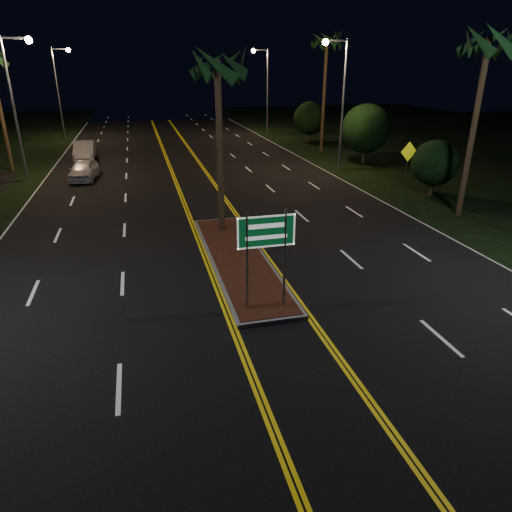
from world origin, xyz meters
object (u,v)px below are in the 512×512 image
object	(u,v)px
median_island	(238,259)
streetlight_left_far	(60,83)
highway_sign	(266,241)
streetlight_right_mid	(339,91)
shrub_near	(435,163)
streetlight_right_far	(264,82)
palm_right_near	(489,44)
car_near	(83,168)
shrub_mid	(366,129)
palm_median	(217,66)
palm_right_far	(327,42)
shrub_far	(309,118)
car_far	(84,149)
warning_sign	(408,158)
streetlight_left_mid	(17,93)

from	to	relation	value
median_island	streetlight_left_far	xyz separation A→B (m)	(-10.61, 37.00, 5.57)
highway_sign	streetlight_right_mid	bearing A→B (deg)	61.07
shrub_near	streetlight_right_far	bearing A→B (deg)	95.89
palm_right_near	car_near	size ratio (longest dim) A/B	1.98
shrub_mid	palm_median	bearing A→B (deg)	-136.04
median_island	streetlight_right_mid	distance (m)	19.20
streetlight_right_mid	car_near	world-z (taller)	streetlight_right_mid
highway_sign	palm_right_far	xyz separation A→B (m)	(12.80, 27.20, 6.74)
highway_sign	streetlight_left_far	world-z (taller)	streetlight_left_far
streetlight_right_mid	shrub_far	distance (m)	14.74
car_near	shrub_far	bearing A→B (deg)	36.52
streetlight_left_far	car_far	distance (m)	13.82
median_island	shrub_mid	xyz separation A→B (m)	(14.00, 17.00, 2.64)
streetlight_right_mid	warning_sign	size ratio (longest dim) A/B	3.10
median_island	warning_sign	xyz separation A→B (m)	(13.00, 9.10, 1.84)
palm_right_far	shrub_near	size ratio (longest dim) A/B	3.12
streetlight_right_far	car_near	distance (m)	26.16
warning_sign	palm_right_far	bearing A→B (deg)	82.12
shrub_far	highway_sign	bearing A→B (deg)	-112.57
shrub_far	palm_right_far	bearing A→B (deg)	-99.46
median_island	palm_median	distance (m)	8.00
streetlight_right_mid	palm_median	world-z (taller)	streetlight_right_mid
median_island	palm_right_near	size ratio (longest dim) A/B	1.10
shrub_mid	streetlight_left_far	bearing A→B (deg)	140.90
median_island	shrub_far	xyz separation A→B (m)	(13.80, 29.00, 2.25)
palm_median	warning_sign	bearing A→B (deg)	23.31
highway_sign	car_near	bearing A→B (deg)	109.33
median_island	car_far	size ratio (longest dim) A/B	1.97
palm_right_far	streetlight_left_mid	bearing A→B (deg)	-165.63
streetlight_left_mid	palm_right_near	xyz separation A→B (m)	(23.11, -14.00, 2.56)
streetlight_left_far	warning_sign	world-z (taller)	streetlight_left_far
highway_sign	palm_median	xyz separation A→B (m)	(0.00, 7.70, 4.87)
median_island	highway_sign	distance (m)	4.80
highway_sign	streetlight_right_mid	world-z (taller)	streetlight_right_mid
shrub_near	car_far	size ratio (longest dim) A/B	0.63
streetlight_left_mid	palm_right_far	distance (m)	24.42
palm_right_near	car_far	xyz separation A→B (m)	(-20.36, 21.33, -7.35)
palm_right_far	shrub_mid	distance (m)	8.87
palm_median	car_near	distance (m)	16.29
streetlight_right_far	palm_median	world-z (taller)	streetlight_right_far
highway_sign	palm_right_near	size ratio (longest dim) A/B	0.34
streetlight_left_mid	shrub_near	distance (m)	26.37
palm_median	car_far	size ratio (longest dim) A/B	1.60
car_near	streetlight_left_far	bearing A→B (deg)	105.20
streetlight_right_far	warning_sign	distance (m)	26.27
palm_right_far	shrub_mid	size ratio (longest dim) A/B	2.23
streetlight_right_far	palm_right_near	xyz separation A→B (m)	(1.89, -32.00, 2.56)
streetlight_right_mid	palm_median	distance (m)	15.73
shrub_far	car_far	world-z (taller)	shrub_far
streetlight_left_far	palm_median	xyz separation A→B (m)	(10.61, -33.50, 1.62)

